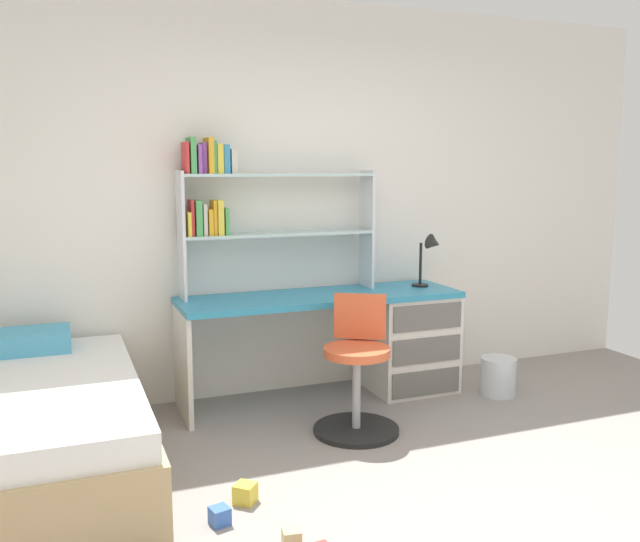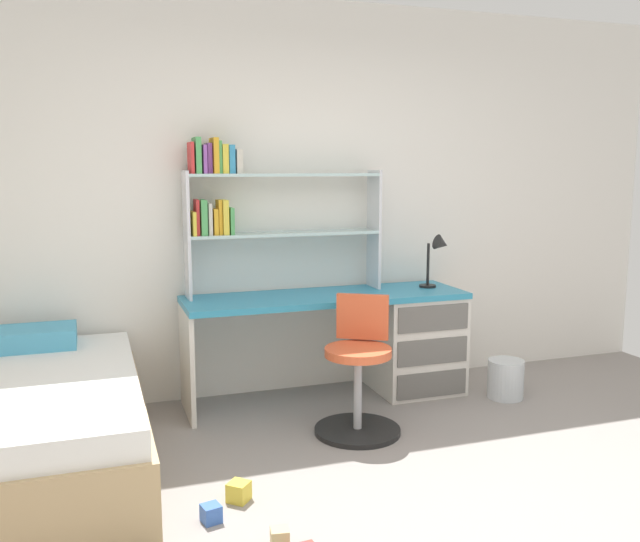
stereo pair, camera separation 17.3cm
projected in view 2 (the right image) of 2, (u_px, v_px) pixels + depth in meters
name	position (u px, v px, depth m)	size (l,w,h in m)	color
room_shell	(143.00, 214.00, 3.35)	(5.80, 5.51, 2.72)	white
desk	(393.00, 336.00, 4.78)	(1.92, 0.57, 0.74)	teal
bookshelf_hutch	(253.00, 202.00, 4.48)	(1.34, 0.22, 1.04)	silver
desk_lamp	(438.00, 252.00, 4.79)	(0.20, 0.17, 0.38)	black
swivel_chair	(359.00, 379.00, 4.06)	(0.52, 0.52, 0.82)	black
bed_platform	(27.00, 428.00, 3.47)	(1.17, 1.82, 0.64)	tan
waste_bin	(506.00, 379.00, 4.68)	(0.25, 0.25, 0.27)	silver
toy_block_yellow_0	(239.00, 492.00, 3.24)	(0.09, 0.09, 0.09)	gold
toy_block_blue_2	(211.00, 513.00, 3.05)	(0.08, 0.08, 0.08)	#3860B7
toy_block_natural_4	(280.00, 537.00, 2.86)	(0.08, 0.08, 0.08)	tan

